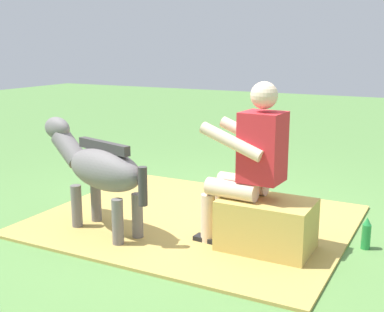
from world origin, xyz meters
name	(u,v)px	position (x,y,z in m)	size (l,w,h in m)	color
ground_plane	(197,226)	(0.00, 0.00, 0.00)	(24.00, 24.00, 0.00)	#568442
hay_patch	(195,220)	(0.07, -0.09, 0.01)	(2.66, 2.21, 0.02)	tan
hay_bale	(266,226)	(-0.72, 0.25, 0.20)	(0.69, 0.45, 0.41)	tan
person_seated	(249,160)	(-0.56, 0.25, 0.70)	(0.68, 0.44, 1.29)	beige
pony_standing	(98,168)	(0.66, 0.50, 0.55)	(1.32, 0.58, 0.92)	slate
soda_bottle	(366,234)	(-1.38, -0.15, 0.12)	(0.07, 0.07, 0.26)	#268C3F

